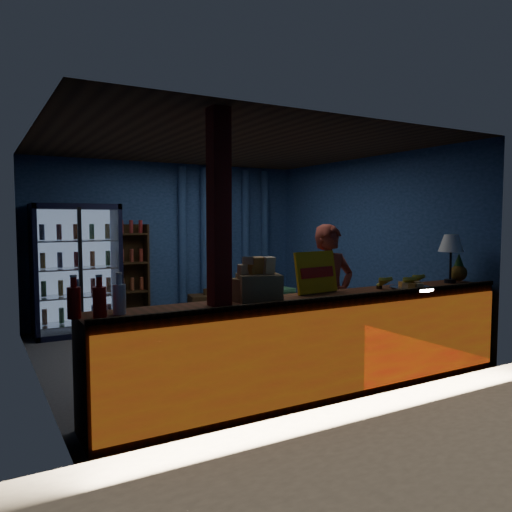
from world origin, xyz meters
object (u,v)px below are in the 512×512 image
Objects in this scene: green_chair at (271,303)px; pastry_tray at (412,287)px; shopkeeper at (330,297)px; table_lamp at (451,245)px.

green_chair is 3.47m from pastry_tray.
pastry_tray is at bearing 76.81° from green_chair.
shopkeeper reaches higher than green_chair.
green_chair is 3.45m from table_lamp.
pastry_tray is (-0.33, -3.38, 0.70)m from green_chair.
shopkeeper is 2.66× the size of green_chair.
shopkeeper is at bearing 156.37° from table_lamp.
shopkeeper is at bearing 64.69° from green_chair.
shopkeeper is at bearing 126.41° from pastry_tray.
table_lamp is (0.44, -3.24, 1.11)m from green_chair.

